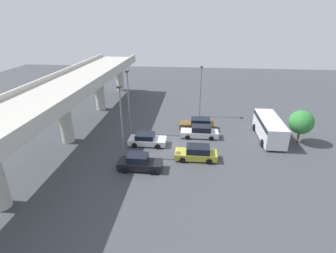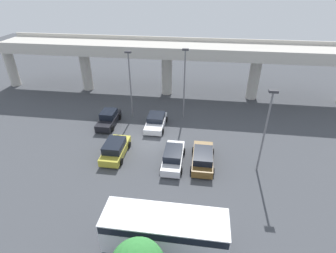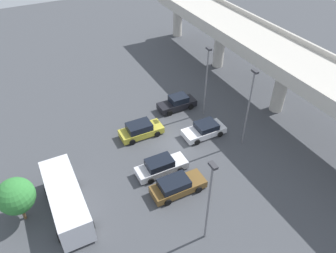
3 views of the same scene
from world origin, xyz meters
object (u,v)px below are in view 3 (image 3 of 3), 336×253
at_px(parked_car_0, 177,103).
at_px(parked_car_2, 204,130).
at_px(tree_front_left, 16,196).
at_px(parked_car_1, 141,130).
at_px(shuttle_bus, 66,198).
at_px(lamp_post_mid_lot, 206,77).
at_px(lamp_post_by_overpass, 249,104).
at_px(parked_car_4, 177,186).
at_px(lamp_post_near_aisle, 209,198).
at_px(parked_car_3, 161,166).

relative_size(parked_car_0, parked_car_2, 0.99).
relative_size(parked_car_0, tree_front_left, 1.07).
height_order(parked_car_1, shuttle_bus, shuttle_bus).
xyz_separation_m(lamp_post_mid_lot, lamp_post_by_overpass, (6.23, 0.75, 0.16)).
relative_size(lamp_post_by_overpass, tree_front_left, 2.01).
distance_m(shuttle_bus, tree_front_left, 3.63).
bearing_deg(parked_car_4, lamp_post_by_overpass, 16.13).
bearing_deg(shuttle_bus, lamp_post_mid_lot, 111.09).
height_order(parked_car_0, lamp_post_mid_lot, lamp_post_mid_lot).
relative_size(parked_car_1, lamp_post_mid_lot, 0.56).
height_order(lamp_post_near_aisle, lamp_post_by_overpass, lamp_post_by_overpass).
height_order(parked_car_2, shuttle_bus, shuttle_bus).
distance_m(parked_car_3, tree_front_left, 12.22).
bearing_deg(lamp_post_by_overpass, lamp_post_mid_lot, -173.11).
distance_m(parked_car_2, parked_car_4, 8.34).
bearing_deg(parked_car_3, lamp_post_mid_lot, 35.86).
relative_size(parked_car_2, parked_car_4, 0.94).
bearing_deg(parked_car_4, lamp_post_mid_lot, 47.05).
relative_size(parked_car_4, lamp_post_near_aisle, 0.62).
distance_m(parked_car_0, parked_car_2, 5.59).
bearing_deg(lamp_post_mid_lot, lamp_post_by_overpass, 6.89).
xyz_separation_m(shuttle_bus, lamp_post_mid_lot, (-6.61, 17.13, 3.16)).
bearing_deg(parked_car_0, tree_front_left, 23.75).
xyz_separation_m(parked_car_1, lamp_post_mid_lot, (-0.36, 8.00, 4.01)).
bearing_deg(parked_car_4, tree_front_left, 165.87).
height_order(parked_car_2, lamp_post_near_aisle, lamp_post_near_aisle).
bearing_deg(tree_front_left, parked_car_3, 88.35).
bearing_deg(lamp_post_near_aisle, parked_car_4, 177.55).
relative_size(parked_car_1, parked_car_4, 0.94).
relative_size(parked_car_2, lamp_post_near_aisle, 0.58).
height_order(lamp_post_near_aisle, tree_front_left, lamp_post_near_aisle).
height_order(parked_car_1, parked_car_4, parked_car_1).
height_order(parked_car_1, parked_car_2, parked_car_1).
relative_size(parked_car_4, lamp_post_by_overpass, 0.57).
relative_size(parked_car_3, tree_front_left, 1.15).
bearing_deg(lamp_post_by_overpass, parked_car_0, -160.74).
xyz_separation_m(parked_car_2, lamp_post_by_overpass, (2.94, 2.73, 4.24)).
relative_size(lamp_post_near_aisle, tree_front_left, 1.86).
bearing_deg(shuttle_bus, lamp_post_near_aisle, 50.69).
distance_m(parked_car_0, parked_car_1, 6.36).
bearing_deg(parked_car_2, parked_car_4, 41.55).
bearing_deg(lamp_post_near_aisle, parked_car_3, 179.99).
xyz_separation_m(parked_car_1, shuttle_bus, (6.25, -9.13, 0.85)).
height_order(parked_car_3, tree_front_left, tree_front_left).
xyz_separation_m(parked_car_1, parked_car_3, (5.73, -0.42, -0.03)).
bearing_deg(parked_car_3, tree_front_left, 178.35).
distance_m(parked_car_2, shuttle_bus, 15.54).
distance_m(parked_car_1, tree_front_left, 13.72).
relative_size(parked_car_4, lamp_post_mid_lot, 0.59).
distance_m(parked_car_2, lamp_post_near_aisle, 12.88).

